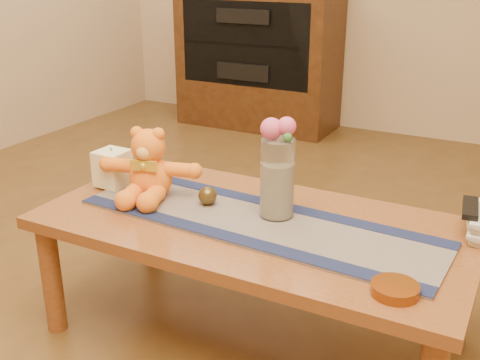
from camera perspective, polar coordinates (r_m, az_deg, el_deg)
The scene contains 30 objects.
floor at distance 2.12m, azimuth 1.24°, elevation -15.03°, with size 5.50×5.50×0.00m, color #523517.
coffee_table_top at distance 1.90m, azimuth 1.34°, elevation -4.49°, with size 1.40×0.70×0.04m, color brown.
table_leg_fl at distance 2.14m, azimuth -18.10°, elevation -9.21°, with size 0.07×0.07×0.41m, color brown.
table_leg_bl at distance 2.52m, azimuth -8.82°, elevation -3.58°, with size 0.07×0.07×0.41m, color brown.
table_leg_br at distance 2.10m, azimuth 21.10°, elevation -10.22°, with size 0.07×0.07×0.41m, color brown.
persian_runner at distance 1.87m, azimuth 1.67°, elevation -4.12°, with size 1.20×0.35×0.01m, color #191742.
runner_border_near at distance 1.75m, azimuth -0.66°, elevation -5.71°, with size 1.20×0.06×0.00m, color #161D43.
runner_border_far at distance 1.98m, azimuth 3.73°, elevation -2.44°, with size 1.20×0.06×0.00m, color #161D43.
teddy_bear at distance 2.04m, azimuth -8.89°, elevation 1.61°, with size 0.35×0.29×0.24m, color orange, non-canonical shape.
pillar_candle at distance 2.18m, azimuth -12.46°, elevation 1.18°, with size 0.11×0.11×0.13m, color #FFF2BB.
candle_wick at distance 2.16m, azimuth -12.61°, elevation 2.96°, with size 0.00×0.00×0.01m, color black.
glass_vase at distance 1.85m, azimuth 3.70°, elevation 0.16°, with size 0.11×0.11×0.26m, color silver.
potpourri_fill at distance 1.87m, azimuth 3.67°, elevation -0.96°, with size 0.09×0.09×0.18m, color beige.
rose_left at distance 1.80m, azimuth 3.11°, elevation 5.07°, with size 0.07×0.07×0.07m, color #DE4E81.
rose_right at distance 1.79m, azimuth 4.63°, elevation 5.30°, with size 0.06×0.06×0.06m, color #DE4E81.
blue_flower_back at distance 1.83m, azimuth 4.56°, elevation 5.08°, with size 0.04×0.04×0.04m, color #4A59A1.
blue_flower_side at distance 1.83m, azimuth 3.21°, elevation 4.89°, with size 0.04×0.04×0.04m, color #4A59A1.
leaf_sprig at distance 1.77m, azimuth 4.73°, elevation 4.21°, with size 0.03×0.03×0.03m, color #33662D.
bronze_ball at distance 1.97m, azimuth -3.22°, elevation -1.55°, with size 0.06×0.06×0.06m, color #4C3B19.
book_bottom at distance 1.94m, azimuth 21.49°, elevation -4.48°, with size 0.17×0.22×0.02m, color beige.
book_lower at distance 1.93m, azimuth 21.71°, elevation -4.04°, with size 0.16×0.22×0.02m, color beige.
book_upper at distance 1.93m, azimuth 21.47°, elevation -3.40°, with size 0.17×0.22×0.02m, color beige.
book_top at distance 1.91m, azimuth 21.84°, elevation -2.98°, with size 0.16×0.22×0.02m, color beige.
tv_remote at distance 1.90m, azimuth 21.79°, elevation -2.57°, with size 0.04×0.16×0.02m, color black.
amber_dish at distance 1.54m, azimuth 15.05°, elevation -10.38°, with size 0.12×0.12×0.03m, color #BF5914.
media_cabinet at distance 4.52m, azimuth 1.83°, elevation 12.22°, with size 1.20×0.50×1.10m, color #31190B.
cabinet_cavity at distance 4.30m, azimuth 0.43°, elevation 13.25°, with size 1.02×0.03×0.61m, color black.
cabinet_shelf at distance 4.37m, azimuth 0.96°, elevation 13.38°, with size 1.02×0.20×0.03m, color #31190B.
stereo_upper at distance 4.37m, azimuth 1.10°, elevation 15.99°, with size 0.42×0.28×0.10m, color black.
stereo_lower at distance 4.42m, azimuth 1.06°, elevation 10.87°, with size 0.42×0.28×0.12m, color black.
Camera 1 is at (0.76, -1.53, 1.25)m, focal length 43.23 mm.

